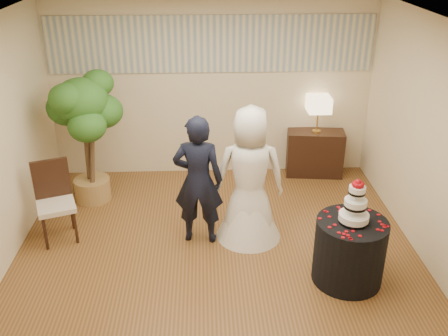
{
  "coord_description": "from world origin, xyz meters",
  "views": [
    {
      "loc": [
        -0.14,
        -5.02,
        3.67
      ],
      "look_at": [
        0.1,
        0.4,
        1.05
      ],
      "focal_mm": 40.0,
      "sensor_mm": 36.0,
      "label": 1
    }
  ],
  "objects_px": {
    "console": "(315,153)",
    "ficus_tree": "(86,139)",
    "bride": "(250,175)",
    "table_lamp": "(318,114)",
    "wedding_cake": "(356,201)",
    "side_chair": "(56,204)",
    "cake_table": "(349,251)",
    "groom": "(198,181)"
  },
  "relations": [
    {
      "from": "console",
      "to": "ficus_tree",
      "type": "xyz_separation_m",
      "value": [
        -3.46,
        -0.7,
        0.6
      ]
    },
    {
      "from": "bride",
      "to": "ficus_tree",
      "type": "bearing_deg",
      "value": -22.37
    },
    {
      "from": "table_lamp",
      "to": "ficus_tree",
      "type": "relative_size",
      "value": 0.3
    },
    {
      "from": "wedding_cake",
      "to": "table_lamp",
      "type": "relative_size",
      "value": 0.9
    },
    {
      "from": "side_chair",
      "to": "wedding_cake",
      "type": "bearing_deg",
      "value": -35.78
    },
    {
      "from": "cake_table",
      "to": "wedding_cake",
      "type": "bearing_deg",
      "value": 0.0
    },
    {
      "from": "groom",
      "to": "side_chair",
      "type": "bearing_deg",
      "value": 3.8
    },
    {
      "from": "groom",
      "to": "bride",
      "type": "distance_m",
      "value": 0.65
    },
    {
      "from": "groom",
      "to": "console",
      "type": "distance_m",
      "value": 2.66
    },
    {
      "from": "bride",
      "to": "console",
      "type": "bearing_deg",
      "value": -121.17
    },
    {
      "from": "console",
      "to": "ficus_tree",
      "type": "height_order",
      "value": "ficus_tree"
    },
    {
      "from": "groom",
      "to": "bride",
      "type": "relative_size",
      "value": 0.96
    },
    {
      "from": "groom",
      "to": "wedding_cake",
      "type": "height_order",
      "value": "groom"
    },
    {
      "from": "ficus_tree",
      "to": "side_chair",
      "type": "distance_m",
      "value": 1.16
    },
    {
      "from": "wedding_cake",
      "to": "groom",
      "type": "bearing_deg",
      "value": 151.99
    },
    {
      "from": "groom",
      "to": "ficus_tree",
      "type": "height_order",
      "value": "ficus_tree"
    },
    {
      "from": "ficus_tree",
      "to": "side_chair",
      "type": "bearing_deg",
      "value": -102.14
    },
    {
      "from": "groom",
      "to": "console",
      "type": "bearing_deg",
      "value": -129.28
    },
    {
      "from": "bride",
      "to": "side_chair",
      "type": "height_order",
      "value": "bride"
    },
    {
      "from": "ficus_tree",
      "to": "cake_table",
      "type": "bearing_deg",
      "value": -31.72
    },
    {
      "from": "cake_table",
      "to": "groom",
      "type": "bearing_deg",
      "value": 151.99
    },
    {
      "from": "wedding_cake",
      "to": "table_lamp",
      "type": "height_order",
      "value": "table_lamp"
    },
    {
      "from": "groom",
      "to": "side_chair",
      "type": "relative_size",
      "value": 1.63
    },
    {
      "from": "wedding_cake",
      "to": "side_chair",
      "type": "relative_size",
      "value": 0.5
    },
    {
      "from": "cake_table",
      "to": "wedding_cake",
      "type": "relative_size",
      "value": 1.51
    },
    {
      "from": "groom",
      "to": "wedding_cake",
      "type": "xyz_separation_m",
      "value": [
        1.69,
        -0.9,
        0.18
      ]
    },
    {
      "from": "wedding_cake",
      "to": "console",
      "type": "relative_size",
      "value": 0.58
    },
    {
      "from": "bride",
      "to": "wedding_cake",
      "type": "distance_m",
      "value": 1.42
    },
    {
      "from": "table_lamp",
      "to": "side_chair",
      "type": "bearing_deg",
      "value": -154.65
    },
    {
      "from": "wedding_cake",
      "to": "ficus_tree",
      "type": "bearing_deg",
      "value": 148.28
    },
    {
      "from": "cake_table",
      "to": "console",
      "type": "distance_m",
      "value": 2.73
    },
    {
      "from": "bride",
      "to": "console",
      "type": "height_order",
      "value": "bride"
    },
    {
      "from": "bride",
      "to": "side_chair",
      "type": "relative_size",
      "value": 1.7
    },
    {
      "from": "groom",
      "to": "ficus_tree",
      "type": "relative_size",
      "value": 0.87
    },
    {
      "from": "console",
      "to": "side_chair",
      "type": "xyz_separation_m",
      "value": [
        -3.68,
        -1.74,
        0.15
      ]
    },
    {
      "from": "wedding_cake",
      "to": "table_lamp",
      "type": "bearing_deg",
      "value": 86.28
    },
    {
      "from": "wedding_cake",
      "to": "ficus_tree",
      "type": "xyz_separation_m",
      "value": [
        -3.28,
        2.03,
        -0.05
      ]
    },
    {
      "from": "bride",
      "to": "cake_table",
      "type": "distance_m",
      "value": 1.5
    },
    {
      "from": "bride",
      "to": "cake_table",
      "type": "xyz_separation_m",
      "value": [
        1.05,
        -0.95,
        -0.5
      ]
    },
    {
      "from": "table_lamp",
      "to": "side_chair",
      "type": "distance_m",
      "value": 4.1
    },
    {
      "from": "table_lamp",
      "to": "side_chair",
      "type": "height_order",
      "value": "table_lamp"
    },
    {
      "from": "groom",
      "to": "ficus_tree",
      "type": "xyz_separation_m",
      "value": [
        -1.58,
        1.13,
        0.13
      ]
    }
  ]
}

